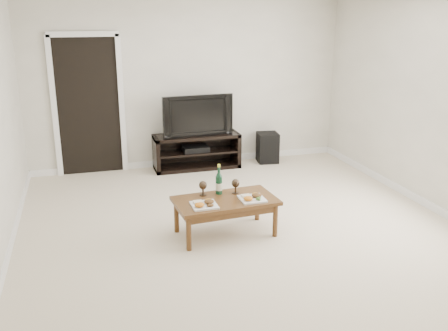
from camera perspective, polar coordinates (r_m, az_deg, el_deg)
floor at (r=5.75m, az=2.15°, el=-7.53°), size 5.50×5.50×0.00m
back_wall at (r=7.97m, az=-4.07°, el=9.23°), size 5.00×0.04×2.60m
doorway at (r=7.81m, az=-15.22°, el=6.46°), size 0.90×0.02×2.05m
media_console at (r=7.93m, az=-3.14°, el=1.63°), size 1.35×0.45×0.55m
television at (r=7.79m, az=-3.21°, el=5.84°), size 1.11×0.21×0.64m
av_receiver at (r=7.90m, az=-3.28°, el=1.95°), size 0.40×0.31×0.08m
subwoofer at (r=8.28m, az=5.00°, el=2.07°), size 0.37×0.37×0.49m
coffee_table at (r=5.60m, az=0.16°, el=-5.86°), size 1.16×0.69×0.42m
plate_left at (r=5.33m, az=-2.29°, el=-4.31°), size 0.27×0.27×0.07m
plate_right at (r=5.50m, az=3.24°, el=-3.59°), size 0.27×0.27×0.07m
wine_bottle at (r=5.63m, az=-0.58°, el=-1.57°), size 0.07×0.07×0.35m
goblet_left at (r=5.61m, az=-2.42°, el=-2.61°), size 0.09×0.09×0.17m
goblet_right at (r=5.67m, az=1.33°, el=-2.38°), size 0.09×0.09×0.17m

